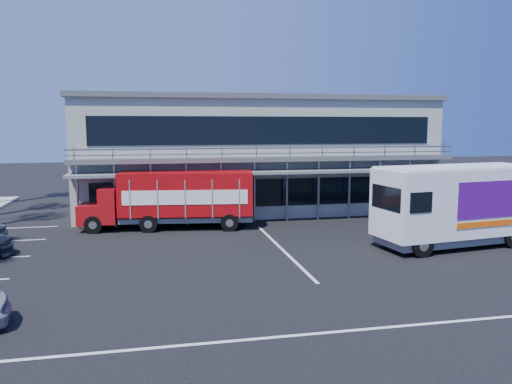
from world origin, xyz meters
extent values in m
plane|color=black|center=(0.00, 0.00, 0.00)|extent=(120.00, 120.00, 0.00)
cube|color=#9A9E90|center=(3.00, 15.00, 3.50)|extent=(22.00, 10.00, 7.00)
cube|color=#515454|center=(3.00, 15.00, 7.15)|extent=(22.40, 10.40, 0.30)
cube|color=#515454|center=(3.00, 9.40, 3.60)|extent=(22.00, 1.20, 0.25)
cube|color=gray|center=(3.00, 8.85, 4.10)|extent=(22.00, 0.08, 0.90)
cube|color=slate|center=(3.00, 9.10, 2.90)|extent=(22.00, 1.80, 0.15)
cube|color=black|center=(3.00, 9.98, 1.60)|extent=(20.00, 0.06, 1.60)
cube|color=black|center=(3.00, 9.98, 5.20)|extent=(20.00, 0.06, 1.60)
cube|color=#9C0C10|center=(-6.77, 9.11, 0.87)|extent=(1.45, 2.09, 1.04)
cube|color=#9C0C10|center=(-5.82, 9.00, 1.35)|extent=(1.13, 2.27, 1.83)
cube|color=black|center=(-5.82, 9.00, 1.87)|extent=(0.27, 1.84, 0.61)
cube|color=#A80A11|center=(-1.84, 8.50, 1.92)|extent=(7.18, 3.02, 2.26)
cube|color=slate|center=(-1.84, 8.50, 0.57)|extent=(7.14, 2.70, 0.26)
cube|color=white|center=(-1.98, 7.41, 1.83)|extent=(6.36, 0.82, 0.74)
cube|color=white|center=(-1.71, 9.59, 1.83)|extent=(6.36, 0.82, 0.74)
cylinder|color=black|center=(-6.63, 8.13, 0.45)|extent=(0.93, 0.39, 0.91)
cylinder|color=black|center=(-6.39, 10.03, 0.45)|extent=(0.93, 0.39, 0.91)
cylinder|color=black|center=(-3.86, 7.79, 0.45)|extent=(0.93, 0.39, 0.91)
cylinder|color=black|center=(-3.63, 9.69, 0.45)|extent=(0.93, 0.39, 0.91)
cylinder|color=black|center=(0.28, 7.27, 0.45)|extent=(0.93, 0.39, 0.91)
cylinder|color=black|center=(0.52, 9.17, 0.45)|extent=(0.93, 0.39, 0.91)
cube|color=white|center=(9.92, 2.00, 2.10)|extent=(7.81, 3.59, 3.01)
cube|color=slate|center=(9.92, 2.00, 0.43)|extent=(7.47, 3.29, 0.38)
cube|color=black|center=(6.21, 1.49, 2.42)|extent=(0.35, 2.10, 1.02)
cube|color=white|center=(9.92, 2.00, 3.63)|extent=(7.65, 3.52, 0.09)
cube|color=#500D7B|center=(10.95, 0.83, 2.31)|extent=(3.84, 0.56, 1.61)
cube|color=#500D7B|center=(10.59, 3.41, 2.31)|extent=(3.84, 0.56, 1.61)
cube|color=#F2590C|center=(10.95, 0.82, 1.24)|extent=(3.83, 0.55, 0.27)
cylinder|color=black|center=(7.41, 0.50, 0.52)|extent=(1.06, 0.42, 1.03)
cylinder|color=black|center=(7.10, 2.76, 0.52)|extent=(1.06, 0.42, 1.03)
cylinder|color=black|center=(11.99, 3.44, 0.52)|extent=(1.06, 0.42, 1.03)
camera|label=1|loc=(-3.55, -18.06, 5.53)|focal=35.00mm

